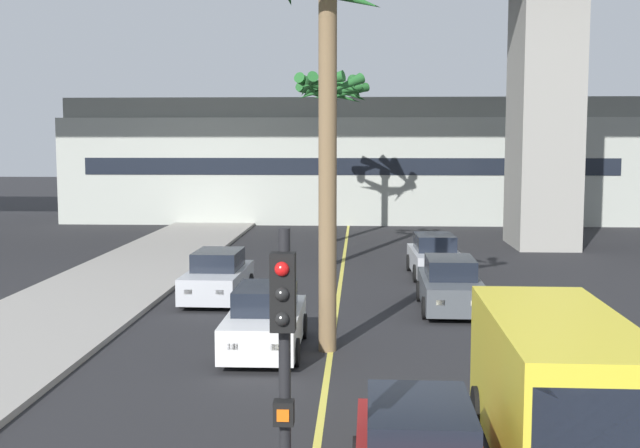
# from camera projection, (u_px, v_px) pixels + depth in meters

# --- Properties ---
(lane_stripe_center) EXTENTS (0.14, 56.00, 0.01)m
(lane_stripe_center) POSITION_uv_depth(u_px,v_px,m) (337.00, 308.00, 24.23)
(lane_stripe_center) COLOR #DBCC4C
(lane_stripe_center) RESTS_ON ground
(pier_building_backdrop) EXTENTS (35.09, 8.04, 7.60)m
(pier_building_backdrop) POSITION_uv_depth(u_px,v_px,m) (350.00, 161.00, 51.22)
(pier_building_backdrop) COLOR #ADB2A8
(pier_building_backdrop) RESTS_ON ground
(car_queue_second) EXTENTS (1.84, 4.10, 1.56)m
(car_queue_second) POSITION_uv_depth(u_px,v_px,m) (265.00, 321.00, 19.28)
(car_queue_second) COLOR white
(car_queue_second) RESTS_ON ground
(car_queue_third) EXTENTS (1.94, 4.15, 1.56)m
(car_queue_third) POSITION_uv_depth(u_px,v_px,m) (435.00, 257.00, 29.90)
(car_queue_third) COLOR #B7BABF
(car_queue_third) RESTS_ON ground
(car_queue_fourth) EXTENTS (1.87, 4.12, 1.56)m
(car_queue_fourth) POSITION_uv_depth(u_px,v_px,m) (450.00, 286.00, 23.95)
(car_queue_fourth) COLOR #4C5156
(car_queue_fourth) RESTS_ON ground
(car_queue_fifth) EXTENTS (1.89, 4.13, 1.56)m
(car_queue_fifth) POSITION_uv_depth(u_px,v_px,m) (218.00, 277.00, 25.50)
(car_queue_fifth) COLOR #B7BABF
(car_queue_fifth) RESTS_ON ground
(delivery_van) EXTENTS (2.22, 5.28, 2.36)m
(delivery_van) POSITION_uv_depth(u_px,v_px,m) (557.00, 386.00, 12.34)
(delivery_van) COLOR yellow
(delivery_van) RESTS_ON ground
(traffic_light_median_near) EXTENTS (0.24, 0.37, 4.20)m
(traffic_light_median_near) POSITION_uv_depth(u_px,v_px,m) (284.00, 380.00, 7.85)
(traffic_light_median_near) COLOR black
(traffic_light_median_near) RESTS_ON ground
(palm_tree_near_median) EXTENTS (2.89, 2.97, 7.81)m
(palm_tree_near_median) POSITION_uv_depth(u_px,v_px,m) (329.00, 110.00, 31.94)
(palm_tree_near_median) COLOR brown
(palm_tree_near_median) RESTS_ON ground
(palm_tree_mid_median) EXTENTS (2.99, 3.09, 9.15)m
(palm_tree_mid_median) POSITION_uv_depth(u_px,v_px,m) (327.00, 60.00, 18.66)
(palm_tree_mid_median) COLOR brown
(palm_tree_mid_median) RESTS_ON ground
(palm_tree_far_median) EXTENTS (3.67, 3.72, 7.96)m
(palm_tree_far_median) POSITION_uv_depth(u_px,v_px,m) (333.00, 106.00, 39.44)
(palm_tree_far_median) COLOR brown
(palm_tree_far_median) RESTS_ON ground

